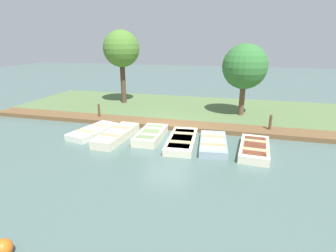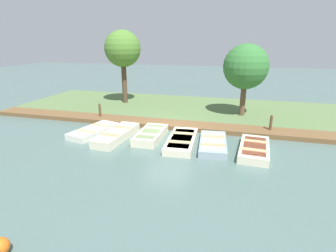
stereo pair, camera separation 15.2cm
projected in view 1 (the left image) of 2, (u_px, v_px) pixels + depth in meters
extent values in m
plane|color=#4C6660|center=(167.00, 133.00, 14.00)|extent=(80.00, 80.00, 0.00)
cube|color=#567042|center=(185.00, 109.00, 18.57)|extent=(8.00, 24.00, 0.21)
cube|color=brown|center=(172.00, 125.00, 15.05)|extent=(1.36, 23.62, 0.24)
cube|color=silver|center=(93.00, 131.00, 13.86)|extent=(3.02, 1.80, 0.31)
cube|color=#994C33|center=(93.00, 129.00, 13.82)|extent=(2.46, 1.43, 0.02)
cube|color=tan|center=(86.00, 131.00, 13.36)|extent=(0.52, 1.13, 0.03)
cube|color=tan|center=(100.00, 125.00, 14.26)|extent=(0.52, 1.13, 0.03)
cube|color=beige|center=(117.00, 135.00, 13.14)|extent=(3.25, 1.25, 0.41)
cube|color=#994C33|center=(116.00, 132.00, 13.08)|extent=(2.66, 0.99, 0.03)
cube|color=tan|center=(110.00, 135.00, 12.52)|extent=(0.38, 0.98, 0.03)
cube|color=tan|center=(122.00, 127.00, 13.62)|extent=(0.38, 0.98, 0.03)
cube|color=beige|center=(151.00, 135.00, 13.18)|extent=(2.67, 1.20, 0.39)
cube|color=#6B7F51|center=(151.00, 132.00, 13.13)|extent=(2.18, 0.94, 0.03)
cube|color=beige|center=(148.00, 134.00, 12.65)|extent=(0.28, 1.06, 0.03)
cube|color=beige|center=(153.00, 128.00, 13.58)|extent=(0.28, 1.06, 0.03)
cube|color=beige|center=(182.00, 141.00, 12.52)|extent=(3.25, 1.44, 0.32)
cube|color=#4C709E|center=(182.00, 138.00, 12.47)|extent=(2.66, 1.13, 0.03)
cube|color=tan|center=(180.00, 142.00, 11.90)|extent=(0.39, 1.16, 0.03)
cube|color=tan|center=(184.00, 133.00, 13.03)|extent=(0.39, 1.16, 0.03)
cube|color=#8C9EA8|center=(213.00, 144.00, 12.18)|extent=(2.91, 1.47, 0.31)
cube|color=beige|center=(213.00, 141.00, 12.14)|extent=(2.38, 1.16, 0.03)
cube|color=tan|center=(213.00, 144.00, 11.63)|extent=(0.39, 1.13, 0.03)
cube|color=tan|center=(213.00, 136.00, 12.63)|extent=(0.39, 1.13, 0.03)
cube|color=beige|center=(254.00, 149.00, 11.56)|extent=(2.87, 1.42, 0.34)
cube|color=#994C33|center=(255.00, 145.00, 11.51)|extent=(2.35, 1.12, 0.03)
cube|color=tan|center=(255.00, 149.00, 11.02)|extent=(0.36, 1.14, 0.03)
cube|color=tan|center=(255.00, 141.00, 11.98)|extent=(0.36, 1.14, 0.03)
cylinder|color=brown|center=(99.00, 113.00, 16.16)|extent=(0.14, 0.14, 0.97)
sphere|color=brown|center=(99.00, 105.00, 16.01)|extent=(0.13, 0.13, 0.13)
cylinder|color=brown|center=(270.00, 125.00, 13.79)|extent=(0.14, 0.14, 0.97)
sphere|color=brown|center=(271.00, 116.00, 13.63)|extent=(0.13, 0.13, 0.13)
sphere|color=orange|center=(3.00, 248.00, 5.96)|extent=(0.42, 0.42, 0.42)
cylinder|color=#4C3828|center=(123.00, 83.00, 19.62)|extent=(0.37, 0.37, 3.46)
sphere|color=#4C7A2D|center=(121.00, 49.00, 18.86)|extent=(2.61, 2.61, 2.61)
cylinder|color=brown|center=(242.00, 99.00, 16.41)|extent=(0.33, 0.33, 2.49)
sphere|color=#337033|center=(245.00, 67.00, 15.79)|extent=(2.70, 2.70, 2.70)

